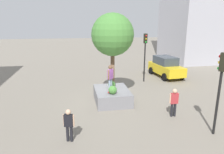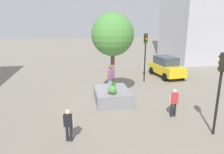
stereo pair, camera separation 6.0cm
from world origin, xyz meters
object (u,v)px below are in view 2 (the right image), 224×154
planter_ledge (112,96)px  traffic_light_corner (220,80)px  traffic_light_median (145,49)px  bystander_watching (68,123)px  skateboard (110,91)px  sedan_parked (166,67)px  pedestrian_crossing (174,101)px  skateboarder (110,76)px  plaza_tree (113,35)px

planter_ledge → traffic_light_corner: traffic_light_corner is taller
traffic_light_corner → traffic_light_median: 9.62m
traffic_light_median → bystander_watching: traffic_light_median is taller
skateboard → traffic_light_corner: (4.68, 4.39, 1.86)m
sedan_parked → pedestrian_crossing: 9.41m
sedan_parked → bystander_watching: 13.99m
planter_ledge → pedestrian_crossing: 4.33m
skateboarder → traffic_light_median: size_ratio=0.40×
planter_ledge → sedan_parked: bearing=131.6°
skateboard → traffic_light_corner: 6.68m
skateboard → bystander_watching: (4.10, -2.63, -0.01)m
bystander_watching → pedestrian_crossing: 6.16m
planter_ledge → skateboarder: 1.60m
planter_ledge → plaza_tree: 4.15m
planter_ledge → skateboarder: (0.46, -0.19, 1.52)m
plaza_tree → sedan_parked: 8.97m
sedan_parked → pedestrian_crossing: size_ratio=2.68×
traffic_light_median → bystander_watching: 11.41m
pedestrian_crossing → bystander_watching: bearing=-74.7°
plaza_tree → bystander_watching: bearing=-29.8°
traffic_light_corner → bystander_watching: traffic_light_corner is taller
plaza_tree → pedestrian_crossing: bearing=40.0°
skateboard → skateboarder: (0.00, -0.00, 1.03)m
skateboard → sedan_parked: sedan_parked is taller
pedestrian_crossing → planter_ledge: bearing=-133.2°
planter_ledge → bystander_watching: size_ratio=1.90×
skateboarder → pedestrian_crossing: bearing=53.2°
traffic_light_corner → bystander_watching: size_ratio=2.55×
skateboarder → sedan_parked: size_ratio=0.38×
plaza_tree → bystander_watching: plaza_tree is taller
planter_ledge → bystander_watching: 5.38m
traffic_light_corner → bystander_watching: 7.28m
sedan_parked → skateboard: bearing=-47.1°
planter_ledge → plaza_tree: plaza_tree is taller
planter_ledge → traffic_light_median: size_ratio=0.69×
plaza_tree → sedan_parked: size_ratio=1.13×
sedan_parked → traffic_light_median: (1.35, -2.73, 1.97)m
skateboarder → sedan_parked: (-6.28, 6.75, -0.92)m
planter_ledge → sedan_parked: 8.79m
traffic_light_corner → traffic_light_median: traffic_light_median is taller
skateboard → pedestrian_crossing: pedestrian_crossing is taller
planter_ledge → pedestrian_crossing: bearing=46.8°
sedan_parked → traffic_light_median: bearing=-63.8°
skateboard → traffic_light_median: 6.69m
skateboard → sedan_parked: (-6.28, 6.75, 0.11)m
traffic_light_corner → pedestrian_crossing: 3.04m
plaza_tree → traffic_light_median: (-3.86, 3.68, -1.53)m
skateboarder → sedan_parked: skateboarder is taller
sedan_parked → bystander_watching: sedan_parked is taller
traffic_light_corner → traffic_light_median: (-9.61, -0.37, 0.22)m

